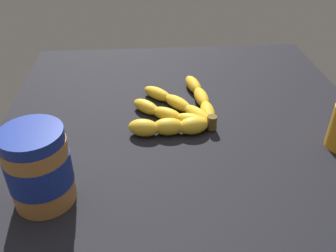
% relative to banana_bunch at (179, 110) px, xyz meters
% --- Properties ---
extents(ground_plane, '(0.92, 0.79, 0.04)m').
position_rel_banana_bunch_xyz_m(ground_plane, '(-0.06, -0.01, -0.04)').
color(ground_plane, black).
extents(banana_bunch, '(0.25, 0.19, 0.04)m').
position_rel_banana_bunch_xyz_m(banana_bunch, '(0.00, 0.00, 0.00)').
color(banana_bunch, gold).
rests_on(banana_bunch, ground_plane).
extents(peanut_butter_jar, '(0.10, 0.10, 0.13)m').
position_rel_banana_bunch_xyz_m(peanut_butter_jar, '(-0.23, 0.24, 0.05)').
color(peanut_butter_jar, '#B27238').
rests_on(peanut_butter_jar, ground_plane).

